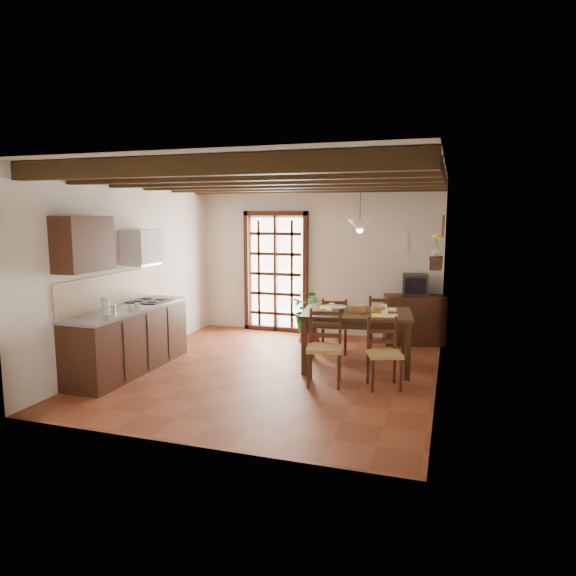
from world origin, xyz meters
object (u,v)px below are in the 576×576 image
at_px(dining_table, 357,319).
at_px(crt_tv, 415,284).
at_px(chair_far_left, 334,335).
at_px(pendant_lamp, 360,224).
at_px(chair_near_left, 324,361).
at_px(chair_far_right, 382,336).
at_px(sideboard, 414,320).
at_px(chair_near_right, 384,366).
at_px(potted_plant, 309,310).
at_px(kitchen_counter, 129,338).

bearing_deg(dining_table, crt_tv, 59.93).
height_order(chair_far_left, pendant_lamp, pendant_lamp).
distance_m(dining_table, chair_far_left, 0.98).
relative_size(chair_near_left, pendant_lamp, 1.16).
bearing_deg(chair_far_right, dining_table, 67.97).
bearing_deg(sideboard, chair_far_left, -154.68).
bearing_deg(chair_near_right, chair_near_left, 168.25).
xyz_separation_m(dining_table, pendant_lamp, (0.00, 0.10, 1.35)).
relative_size(chair_far_right, potted_plant, 0.49).
bearing_deg(chair_far_left, potted_plant, -57.17).
bearing_deg(pendant_lamp, chair_near_left, -106.15).
relative_size(chair_near_left, potted_plant, 0.50).
height_order(chair_near_right, sideboard, chair_near_right).
height_order(chair_near_left, pendant_lamp, pendant_lamp).
distance_m(chair_near_left, sideboard, 2.72).
relative_size(dining_table, chair_far_left, 1.83).
xyz_separation_m(potted_plant, pendant_lamp, (1.07, -1.21, 1.51)).
bearing_deg(chair_near_right, chair_far_left, 104.25).
relative_size(dining_table, chair_near_right, 1.84).
relative_size(chair_far_right, sideboard, 0.97).
xyz_separation_m(chair_far_right, crt_tv, (0.42, 0.87, 0.73)).
xyz_separation_m(dining_table, chair_near_right, (0.49, -0.73, -0.45)).
bearing_deg(sideboard, chair_near_right, -109.20).
height_order(chair_far_right, potted_plant, potted_plant).
bearing_deg(chair_near_left, chair_far_left, 87.50).
xyz_separation_m(kitchen_counter, chair_far_right, (3.33, 1.95, -0.17)).
height_order(sideboard, pendant_lamp, pendant_lamp).
relative_size(chair_far_left, sideboard, 0.91).
bearing_deg(pendant_lamp, potted_plant, 131.53).
bearing_deg(chair_far_right, chair_near_right, 93.88).
distance_m(dining_table, chair_near_right, 0.98).
bearing_deg(chair_near_left, pendant_lamp, 63.30).
relative_size(chair_near_left, crt_tv, 2.16).
bearing_deg(chair_far_left, dining_table, 112.05).
bearing_deg(crt_tv, chair_near_right, -100.53).
relative_size(sideboard, pendant_lamp, 1.18).
bearing_deg(crt_tv, dining_table, -117.83).
xyz_separation_m(chair_far_left, chair_far_right, (0.76, 0.11, 0.02)).
bearing_deg(chair_far_right, sideboard, -119.68).
distance_m(chair_near_right, crt_tv, 2.55).
height_order(chair_far_left, potted_plant, potted_plant).
distance_m(kitchen_counter, sideboard, 4.69).
relative_size(kitchen_counter, dining_table, 1.35).
distance_m(dining_table, sideboard, 1.87).
height_order(chair_near_right, crt_tv, crt_tv).
bearing_deg(pendant_lamp, chair_far_right, 69.89).
distance_m(chair_near_left, crt_tv, 2.81).
xyz_separation_m(chair_near_left, potted_plant, (-0.80, 2.14, 0.26)).
xyz_separation_m(chair_far_left, potted_plant, (-0.58, 0.58, 0.29)).
distance_m(chair_far_left, potted_plant, 0.87).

